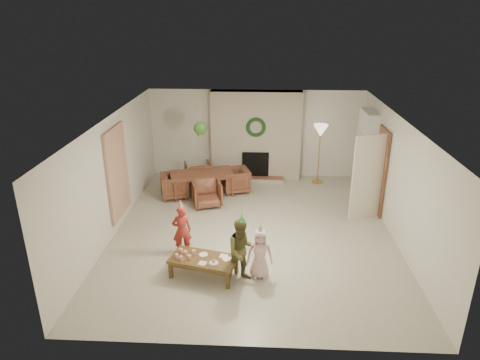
# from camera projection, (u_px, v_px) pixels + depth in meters

# --- Properties ---
(floor) EXTENTS (7.00, 7.00, 0.00)m
(floor) POSITION_uv_depth(u_px,v_px,m) (253.00, 231.00, 9.51)
(floor) COLOR #B7B29E
(floor) RESTS_ON ground
(ceiling) EXTENTS (7.00, 7.00, 0.00)m
(ceiling) POSITION_uv_depth(u_px,v_px,m) (254.00, 120.00, 8.59)
(ceiling) COLOR white
(ceiling) RESTS_ON wall_back
(wall_back) EXTENTS (7.00, 0.00, 7.00)m
(wall_back) POSITION_uv_depth(u_px,v_px,m) (256.00, 134.00, 12.30)
(wall_back) COLOR silver
(wall_back) RESTS_ON floor
(wall_front) EXTENTS (7.00, 0.00, 7.00)m
(wall_front) POSITION_uv_depth(u_px,v_px,m) (248.00, 273.00, 5.80)
(wall_front) COLOR silver
(wall_front) RESTS_ON floor
(wall_left) EXTENTS (0.00, 7.00, 7.00)m
(wall_left) POSITION_uv_depth(u_px,v_px,m) (113.00, 176.00, 9.19)
(wall_left) COLOR silver
(wall_left) RESTS_ON floor
(wall_right) EXTENTS (0.00, 7.00, 7.00)m
(wall_right) POSITION_uv_depth(u_px,v_px,m) (399.00, 181.00, 8.91)
(wall_right) COLOR silver
(wall_right) RESTS_ON floor
(fireplace_mass) EXTENTS (2.50, 0.40, 2.50)m
(fireplace_mass) POSITION_uv_depth(u_px,v_px,m) (256.00, 136.00, 12.12)
(fireplace_mass) COLOR #531F15
(fireplace_mass) RESTS_ON floor
(fireplace_hearth) EXTENTS (1.60, 0.30, 0.12)m
(fireplace_hearth) POSITION_uv_depth(u_px,v_px,m) (255.00, 180.00, 12.23)
(fireplace_hearth) COLOR maroon
(fireplace_hearth) RESTS_ON floor
(fireplace_firebox) EXTENTS (0.75, 0.12, 0.75)m
(fireplace_firebox) POSITION_uv_depth(u_px,v_px,m) (255.00, 165.00, 12.24)
(fireplace_firebox) COLOR black
(fireplace_firebox) RESTS_ON floor
(fireplace_wreath) EXTENTS (0.54, 0.10, 0.54)m
(fireplace_wreath) POSITION_uv_depth(u_px,v_px,m) (256.00, 127.00, 11.79)
(fireplace_wreath) COLOR #163B1B
(fireplace_wreath) RESTS_ON fireplace_mass
(floor_lamp_base) EXTENTS (0.31, 0.31, 0.03)m
(floor_lamp_base) POSITION_uv_depth(u_px,v_px,m) (317.00, 182.00, 12.21)
(floor_lamp_base) COLOR gold
(floor_lamp_base) RESTS_ON floor
(floor_lamp_post) EXTENTS (0.03, 0.03, 1.50)m
(floor_lamp_post) POSITION_uv_depth(u_px,v_px,m) (319.00, 156.00, 11.93)
(floor_lamp_post) COLOR gold
(floor_lamp_post) RESTS_ON floor
(floor_lamp_shade) EXTENTS (0.40, 0.40, 0.33)m
(floor_lamp_shade) POSITION_uv_depth(u_px,v_px,m) (321.00, 131.00, 11.66)
(floor_lamp_shade) COLOR beige
(floor_lamp_shade) RESTS_ON floor_lamp_post
(bookshelf_carcass) EXTENTS (0.30, 1.00, 2.20)m
(bookshelf_carcass) POSITION_uv_depth(u_px,v_px,m) (366.00, 153.00, 11.11)
(bookshelf_carcass) COLOR white
(bookshelf_carcass) RESTS_ON floor
(bookshelf_shelf_a) EXTENTS (0.30, 0.92, 0.03)m
(bookshelf_shelf_a) POSITION_uv_depth(u_px,v_px,m) (362.00, 177.00, 11.35)
(bookshelf_shelf_a) COLOR white
(bookshelf_shelf_a) RESTS_ON bookshelf_carcass
(bookshelf_shelf_b) EXTENTS (0.30, 0.92, 0.03)m
(bookshelf_shelf_b) POSITION_uv_depth(u_px,v_px,m) (364.00, 163.00, 11.20)
(bookshelf_shelf_b) COLOR white
(bookshelf_shelf_b) RESTS_ON bookshelf_carcass
(bookshelf_shelf_c) EXTENTS (0.30, 0.92, 0.03)m
(bookshelf_shelf_c) POSITION_uv_depth(u_px,v_px,m) (365.00, 148.00, 11.05)
(bookshelf_shelf_c) COLOR white
(bookshelf_shelf_c) RESTS_ON bookshelf_carcass
(bookshelf_shelf_d) EXTENTS (0.30, 0.92, 0.03)m
(bookshelf_shelf_d) POSITION_uv_depth(u_px,v_px,m) (367.00, 133.00, 10.91)
(bookshelf_shelf_d) COLOR white
(bookshelf_shelf_d) RESTS_ON bookshelf_carcass
(books_row_lower) EXTENTS (0.20, 0.40, 0.24)m
(books_row_lower) POSITION_uv_depth(u_px,v_px,m) (363.00, 174.00, 11.16)
(books_row_lower) COLOR #AC301F
(books_row_lower) RESTS_ON bookshelf_shelf_a
(books_row_mid) EXTENTS (0.20, 0.44, 0.24)m
(books_row_mid) POSITION_uv_depth(u_px,v_px,m) (363.00, 157.00, 11.20)
(books_row_mid) COLOR #284195
(books_row_mid) RESTS_ON bookshelf_shelf_b
(books_row_upper) EXTENTS (0.20, 0.36, 0.22)m
(books_row_upper) POSITION_uv_depth(u_px,v_px,m) (366.00, 144.00, 10.91)
(books_row_upper) COLOR #B08825
(books_row_upper) RESTS_ON bookshelf_shelf_c
(door_frame) EXTENTS (0.05, 0.86, 2.04)m
(door_frame) POSITION_uv_depth(u_px,v_px,m) (381.00, 171.00, 10.11)
(door_frame) COLOR brown
(door_frame) RESTS_ON floor
(door_leaf) EXTENTS (0.77, 0.32, 2.00)m
(door_leaf) POSITION_uv_depth(u_px,v_px,m) (368.00, 178.00, 9.78)
(door_leaf) COLOR beige
(door_leaf) RESTS_ON floor
(curtain_panel) EXTENTS (0.06, 1.20, 2.00)m
(curtain_panel) POSITION_uv_depth(u_px,v_px,m) (117.00, 173.00, 9.38)
(curtain_panel) COLOR beige
(curtain_panel) RESTS_ON wall_left
(dining_table) EXTENTS (1.82, 1.33, 0.57)m
(dining_table) POSITION_uv_depth(u_px,v_px,m) (202.00, 184.00, 11.31)
(dining_table) COLOR brown
(dining_table) RESTS_ON floor
(dining_chair_near) EXTENTS (0.85, 0.86, 0.63)m
(dining_chair_near) POSITION_uv_depth(u_px,v_px,m) (207.00, 194.00, 10.65)
(dining_chair_near) COLOR brown
(dining_chair_near) RESTS_ON floor
(dining_chair_far) EXTENTS (0.85, 0.86, 0.63)m
(dining_chair_far) POSITION_uv_depth(u_px,v_px,m) (198.00, 174.00, 11.95)
(dining_chair_far) COLOR brown
(dining_chair_far) RESTS_ON floor
(dining_chair_left) EXTENTS (0.86, 0.85, 0.63)m
(dining_chair_left) POSITION_uv_depth(u_px,v_px,m) (175.00, 186.00, 11.14)
(dining_chair_left) COLOR brown
(dining_chair_left) RESTS_ON floor
(dining_chair_right) EXTENTS (0.86, 0.85, 0.63)m
(dining_chair_right) POSITION_uv_depth(u_px,v_px,m) (236.00, 180.00, 11.50)
(dining_chair_right) COLOR brown
(dining_chair_right) RESTS_ON floor
(hanging_plant_cord) EXTENTS (0.01, 0.01, 0.70)m
(hanging_plant_cord) POSITION_uv_depth(u_px,v_px,m) (200.00, 119.00, 10.17)
(hanging_plant_cord) COLOR tan
(hanging_plant_cord) RESTS_ON ceiling
(hanging_plant_pot) EXTENTS (0.16, 0.16, 0.12)m
(hanging_plant_pot) POSITION_uv_depth(u_px,v_px,m) (201.00, 133.00, 10.30)
(hanging_plant_pot) COLOR #925F2F
(hanging_plant_pot) RESTS_ON hanging_plant_cord
(hanging_plant_foliage) EXTENTS (0.32, 0.32, 0.32)m
(hanging_plant_foliage) POSITION_uv_depth(u_px,v_px,m) (200.00, 128.00, 10.26)
(hanging_plant_foliage) COLOR #234F1A
(hanging_plant_foliage) RESTS_ON hanging_plant_pot
(coffee_table_top) EXTENTS (1.31, 0.88, 0.06)m
(coffee_table_top) POSITION_uv_depth(u_px,v_px,m) (204.00, 259.00, 7.81)
(coffee_table_top) COLOR brown
(coffee_table_top) RESTS_ON floor
(coffee_table_apron) EXTENTS (1.20, 0.77, 0.07)m
(coffee_table_apron) POSITION_uv_depth(u_px,v_px,m) (204.00, 262.00, 7.83)
(coffee_table_apron) COLOR brown
(coffee_table_apron) RESTS_ON floor
(coffee_leg_fl) EXTENTS (0.08, 0.08, 0.31)m
(coffee_leg_fl) POSITION_uv_depth(u_px,v_px,m) (171.00, 270.00, 7.81)
(coffee_leg_fl) COLOR brown
(coffee_leg_fl) RESTS_ON floor
(coffee_leg_fr) EXTENTS (0.08, 0.08, 0.31)m
(coffee_leg_fr) POSITION_uv_depth(u_px,v_px,m) (228.00, 281.00, 7.51)
(coffee_leg_fr) COLOR brown
(coffee_leg_fr) RESTS_ON floor
(coffee_leg_bl) EXTENTS (0.08, 0.08, 0.31)m
(coffee_leg_bl) POSITION_uv_depth(u_px,v_px,m) (182.00, 257.00, 8.24)
(coffee_leg_bl) COLOR brown
(coffee_leg_bl) RESTS_ON floor
(coffee_leg_br) EXTENTS (0.08, 0.08, 0.31)m
(coffee_leg_br) POSITION_uv_depth(u_px,v_px,m) (236.00, 266.00, 7.94)
(coffee_leg_br) COLOR brown
(coffee_leg_br) RESTS_ON floor
(cup_a) EXTENTS (0.08, 0.08, 0.08)m
(cup_a) POSITION_uv_depth(u_px,v_px,m) (177.00, 256.00, 7.79)
(cup_a) COLOR white
(cup_a) RESTS_ON coffee_table_top
(cup_b) EXTENTS (0.08, 0.08, 0.08)m
(cup_b) POSITION_uv_depth(u_px,v_px,m) (181.00, 251.00, 7.95)
(cup_b) COLOR white
(cup_b) RESTS_ON coffee_table_top
(cup_c) EXTENTS (0.08, 0.08, 0.08)m
(cup_c) POSITION_uv_depth(u_px,v_px,m) (181.00, 258.00, 7.71)
(cup_c) COLOR white
(cup_c) RESTS_ON coffee_table_top
(cup_d) EXTENTS (0.08, 0.08, 0.08)m
(cup_d) POSITION_uv_depth(u_px,v_px,m) (186.00, 253.00, 7.88)
(cup_d) COLOR white
(cup_d) RESTS_ON coffee_table_top
(cup_e) EXTENTS (0.08, 0.08, 0.08)m
(cup_e) POSITION_uv_depth(u_px,v_px,m) (190.00, 257.00, 7.74)
(cup_e) COLOR white
(cup_e) RESTS_ON coffee_table_top
(cup_f) EXTENTS (0.08, 0.08, 0.08)m
(cup_f) POSITION_uv_depth(u_px,v_px,m) (194.00, 252.00, 7.91)
(cup_f) COLOR white
(cup_f) RESTS_ON coffee_table_top
(plate_a) EXTENTS (0.20, 0.20, 0.01)m
(plate_a) POSITION_uv_depth(u_px,v_px,m) (203.00, 254.00, 7.91)
(plate_a) COLOR white
(plate_a) RESTS_ON coffee_table_top
(plate_b) EXTENTS (0.20, 0.20, 0.01)m
(plate_b) POSITION_uv_depth(u_px,v_px,m) (214.00, 263.00, 7.65)
(plate_b) COLOR white
(plate_b) RESTS_ON coffee_table_top
(plate_c) EXTENTS (0.20, 0.20, 0.01)m
(plate_c) POSITION_uv_depth(u_px,v_px,m) (227.00, 259.00, 7.76)
(plate_c) COLOR white
(plate_c) RESTS_ON coffee_table_top
(food_scoop) EXTENTS (0.08, 0.08, 0.06)m
(food_scoop) POSITION_uv_depth(u_px,v_px,m) (214.00, 261.00, 7.64)
(food_scoop) COLOR tan
(food_scoop) RESTS_ON plate_b
(napkin_left) EXTENTS (0.17, 0.17, 0.01)m
(napkin_left) POSITION_uv_depth(u_px,v_px,m) (202.00, 263.00, 7.64)
(napkin_left) COLOR #F8B6B7
(napkin_left) RESTS_ON coffee_table_top
(napkin_right) EXTENTS (0.17, 0.17, 0.01)m
(napkin_right) POSITION_uv_depth(u_px,v_px,m) (224.00, 256.00, 7.85)
(napkin_right) COLOR #F8B6B7
(napkin_right) RESTS_ON coffee_table_top
(child_red) EXTENTS (0.43, 0.33, 1.04)m
(child_red) POSITION_uv_depth(u_px,v_px,m) (182.00, 230.00, 8.46)
(child_red) COLOR maroon
(child_red) RESTS_ON floor
(party_hat_red) EXTENTS (0.15, 0.15, 0.20)m
(party_hat_red) POSITION_uv_depth(u_px,v_px,m) (180.00, 204.00, 8.25)
(party_hat_red) COLOR gold
(party_hat_red) RESTS_ON child_red
(child_plaid) EXTENTS (0.69, 0.61, 1.20)m
(child_plaid) POSITION_uv_depth(u_px,v_px,m) (242.00, 251.00, 7.59)
(child_plaid) COLOR brown
(child_plaid) RESTS_ON floor
(party_hat_plaid) EXTENTS (0.15, 0.15, 0.20)m
(party_hat_plaid) POSITION_uv_depth(u_px,v_px,m) (242.00, 218.00, 7.36)
(party_hat_plaid) COLOR #4AAC4E
(party_hat_plaid) RESTS_ON child_plaid
(child_pink) EXTENTS (0.48, 0.32, 0.95)m
(child_pink) POSITION_uv_depth(u_px,v_px,m) (260.00, 254.00, 7.74)
(child_pink) COLOR #F3C2CB
(child_pink) RESTS_ON floor
(party_hat_pink) EXTENTS (0.14, 0.14, 0.17)m
(party_hat_pink) POSITION_uv_depth(u_px,v_px,m) (260.00, 228.00, 7.55)
(party_hat_pink) COLOR silver
(party_hat_pink) RESTS_ON child_pink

